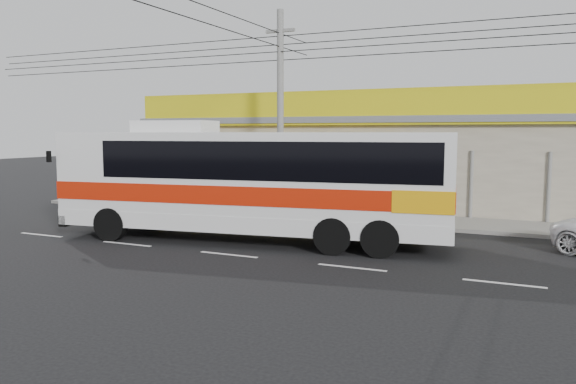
{
  "coord_description": "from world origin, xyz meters",
  "views": [
    {
      "loc": [
        8.78,
        -17.28,
        3.81
      ],
      "look_at": [
        -0.03,
        2.0,
        1.51
      ],
      "focal_mm": 35.0,
      "sensor_mm": 36.0,
      "label": 1
    }
  ],
  "objects_px": {
    "motorbike_dark": "(158,195)",
    "utility_pole": "(280,47)",
    "motorbike_red": "(167,191)",
    "coach_bus": "(256,177)"
  },
  "relations": [
    {
      "from": "coach_bus",
      "to": "utility_pole",
      "type": "relative_size",
      "value": 0.41
    },
    {
      "from": "coach_bus",
      "to": "motorbike_dark",
      "type": "xyz_separation_m",
      "value": [
        -8.23,
        5.26,
        -1.55
      ]
    },
    {
      "from": "coach_bus",
      "to": "utility_pole",
      "type": "bearing_deg",
      "value": 99.1
    },
    {
      "from": "motorbike_dark",
      "to": "utility_pole",
      "type": "distance_m",
      "value": 9.39
    },
    {
      "from": "motorbike_red",
      "to": "utility_pole",
      "type": "height_order",
      "value": "utility_pole"
    },
    {
      "from": "coach_bus",
      "to": "utility_pole",
      "type": "xyz_separation_m",
      "value": [
        -1.74,
        5.6,
        5.24
      ]
    },
    {
      "from": "utility_pole",
      "to": "motorbike_red",
      "type": "bearing_deg",
      "value": 169.3
    },
    {
      "from": "motorbike_red",
      "to": "utility_pole",
      "type": "relative_size",
      "value": 0.06
    },
    {
      "from": "coach_bus",
      "to": "motorbike_dark",
      "type": "relative_size",
      "value": 7.7
    },
    {
      "from": "coach_bus",
      "to": "motorbike_dark",
      "type": "bearing_deg",
      "value": 139.27
    }
  ]
}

